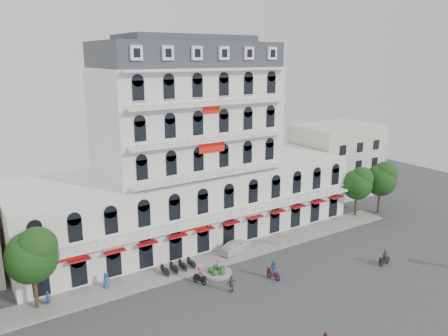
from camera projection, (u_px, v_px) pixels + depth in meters
ground at (273, 290)px, 44.88m from camera, size 120.00×120.00×0.00m
sidewalk at (225, 256)px, 52.17m from camera, size 53.00×4.00×0.16m
main_building at (188, 161)px, 57.02m from camera, size 45.00×15.00×25.80m
flank_building_east at (336, 159)px, 75.45m from camera, size 14.00×10.00×12.00m
traffic_island at (217, 272)px, 48.11m from camera, size 3.20×3.20×1.60m
parked_scooter_row at (178, 272)px, 48.68m from camera, size 4.40×1.80×1.10m
tree_west_inner at (32, 254)px, 40.13m from camera, size 4.76×4.76×8.25m
tree_east_inner at (358, 183)px, 64.36m from camera, size 4.40×4.37×7.57m
tree_east_outer at (381, 178)px, 65.58m from camera, size 4.65×4.65×8.05m
parked_car at (235, 246)px, 53.34m from camera, size 4.98×3.19×1.58m
rider_east at (273, 270)px, 46.82m from camera, size 0.73×1.68×2.18m
rider_northeast at (385, 257)px, 50.02m from camera, size 1.70×0.37×1.97m
rider_center at (199, 273)px, 45.83m from camera, size 1.11×1.62×2.35m
pedestrian_left at (106, 281)px, 44.86m from camera, size 0.96×0.71×1.81m
pedestrian_mid at (232, 284)px, 44.21m from camera, size 1.15×0.64×1.85m
pedestrian_right at (280, 240)px, 55.12m from camera, size 1.20×0.92×1.64m
pedestrian_far at (48, 299)px, 41.85m from camera, size 0.67×0.58×1.54m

